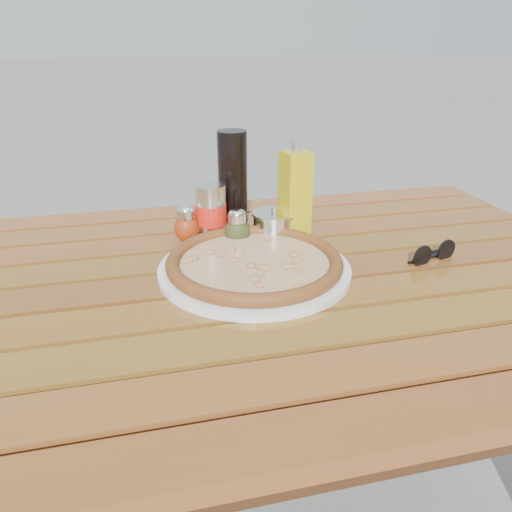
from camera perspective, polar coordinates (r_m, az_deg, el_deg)
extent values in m
cube|color=#341E0B|center=(1.68, 18.74, -6.33)|extent=(0.06, 0.06, 0.70)
cube|color=#341C0C|center=(0.95, 0.28, -4.87)|extent=(1.36, 0.86, 0.04)
cube|color=#54250E|center=(0.62, 9.83, -19.69)|extent=(1.40, 0.09, 0.03)
cube|color=#592B0F|center=(0.69, 6.51, -14.17)|extent=(1.40, 0.09, 0.03)
cube|color=#53320E|center=(0.77, 3.95, -9.67)|extent=(1.40, 0.09, 0.03)
cube|color=#53300E|center=(0.85, 1.93, -6.01)|extent=(1.40, 0.09, 0.03)
cube|color=#4E270D|center=(0.94, 0.29, -3.00)|extent=(1.40, 0.09, 0.03)
cube|color=#502F0E|center=(1.03, -1.07, -0.49)|extent=(1.40, 0.09, 0.03)
cube|color=#582B0F|center=(1.12, -2.20, 1.60)|extent=(1.40, 0.09, 0.03)
cube|color=#562D0F|center=(1.21, -3.17, 3.38)|extent=(1.40, 0.09, 0.03)
cube|color=#5E2B10|center=(1.30, -3.99, 4.91)|extent=(1.40, 0.09, 0.03)
cylinder|color=white|center=(0.94, -0.18, -1.53)|extent=(0.37, 0.37, 0.01)
cylinder|color=beige|center=(0.93, -0.18, -0.86)|extent=(0.35, 0.35, 0.01)
torus|color=black|center=(0.93, -0.18, -0.58)|extent=(0.37, 0.37, 0.03)
ellipsoid|color=#A93713|center=(1.08, -7.91, 3.18)|extent=(0.06, 0.06, 0.06)
cylinder|color=silver|center=(1.07, -8.01, 4.82)|extent=(0.04, 0.04, 0.02)
ellipsoid|color=white|center=(1.07, -8.04, 5.28)|extent=(0.04, 0.04, 0.02)
ellipsoid|color=#40441B|center=(1.05, -2.14, 2.75)|extent=(0.07, 0.07, 0.06)
cylinder|color=silver|center=(1.04, -2.17, 4.45)|extent=(0.05, 0.05, 0.02)
ellipsoid|color=silver|center=(1.04, -2.18, 4.91)|extent=(0.04, 0.04, 0.02)
cylinder|color=black|center=(1.14, -2.68, 8.67)|extent=(0.08, 0.08, 0.22)
cylinder|color=silver|center=(1.09, -5.15, 5.06)|extent=(0.07, 0.07, 0.12)
cylinder|color=red|center=(1.09, -5.14, 4.82)|extent=(0.07, 0.07, 0.04)
cube|color=#B6A713|center=(1.08, 4.48, 6.86)|extent=(0.06, 0.06, 0.19)
cylinder|color=white|center=(1.05, 4.67, 12.34)|extent=(0.02, 0.02, 0.02)
cylinder|color=silver|center=(1.09, 2.09, 3.40)|extent=(0.09, 0.09, 0.05)
cylinder|color=white|center=(1.08, 2.11, 4.84)|extent=(0.10, 0.10, 0.01)
sphere|color=silver|center=(1.08, 2.12, 5.24)|extent=(0.01, 0.01, 0.01)
cylinder|color=black|center=(1.02, 18.50, -0.01)|extent=(0.04, 0.01, 0.04)
cylinder|color=black|center=(1.06, 20.92, 0.65)|extent=(0.04, 0.01, 0.04)
cube|color=black|center=(1.04, 19.77, 0.53)|extent=(0.02, 0.01, 0.00)
cube|color=black|center=(1.05, 18.79, -0.25)|extent=(0.09, 0.03, 0.00)
cube|color=black|center=(1.06, 19.31, 0.08)|extent=(0.09, 0.03, 0.00)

